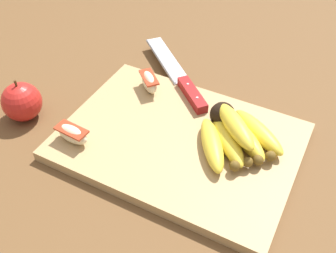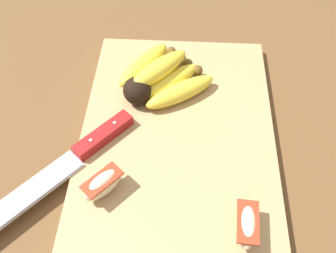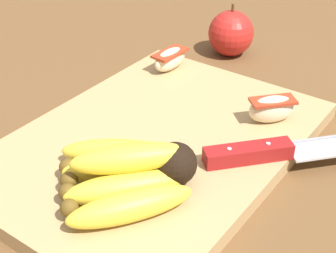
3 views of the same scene
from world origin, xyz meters
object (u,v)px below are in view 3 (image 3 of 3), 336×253
at_px(banana_bunch, 130,173).
at_px(whole_apple, 231,33).
at_px(apple_wedge_middle, 170,59).
at_px(chefs_knife, 289,149).
at_px(apple_wedge_near, 272,108).

xyz_separation_m(banana_bunch, whole_apple, (-0.38, -0.10, -0.00)).
xyz_separation_m(banana_bunch, apple_wedge_middle, (-0.25, -0.13, -0.00)).
bearing_deg(banana_bunch, chefs_knife, 144.62).
xyz_separation_m(chefs_knife, apple_wedge_middle, (-0.10, -0.23, 0.01)).
relative_size(chefs_knife, apple_wedge_near, 3.77).
distance_m(banana_bunch, apple_wedge_middle, 0.28).
height_order(apple_wedge_middle, whole_apple, whole_apple).
relative_size(banana_bunch, chefs_knife, 0.76).
xyz_separation_m(banana_bunch, apple_wedge_near, (-0.20, 0.06, -0.00)).
bearing_deg(chefs_knife, apple_wedge_near, -137.52).
distance_m(chefs_knife, apple_wedge_near, 0.07).
bearing_deg(whole_apple, apple_wedge_middle, -10.29).
distance_m(banana_bunch, chefs_knife, 0.18).
distance_m(apple_wedge_middle, whole_apple, 0.14).
relative_size(apple_wedge_near, whole_apple, 0.70).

